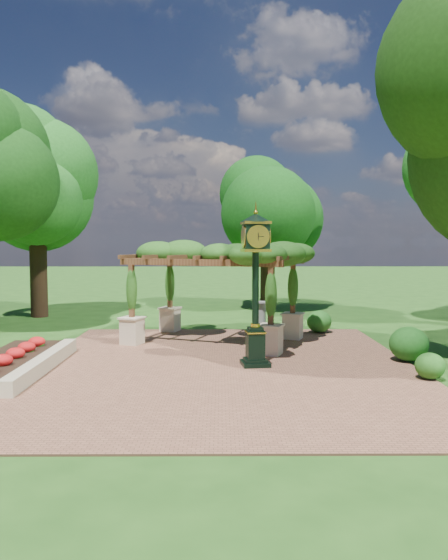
{
  "coord_description": "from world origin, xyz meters",
  "views": [
    {
      "loc": [
        -0.09,
        -13.18,
        3.3
      ],
      "look_at": [
        0.0,
        2.5,
        2.2
      ],
      "focal_mm": 35.0,
      "sensor_mm": 36.0,
      "label": 1
    }
  ],
  "objects": [
    {
      "name": "sundial",
      "position": [
        1.48,
        7.52,
        0.45
      ],
      "size": [
        0.68,
        0.68,
        1.02
      ],
      "rotation": [
        0.0,
        0.0,
        -0.24
      ],
      "color": "gray",
      "rests_on": "ground"
    },
    {
      "name": "pergola",
      "position": [
        -0.3,
        4.54,
        2.75
      ],
      "size": [
        6.13,
        4.97,
        3.34
      ],
      "rotation": [
        0.0,
        0.0,
        -0.36
      ],
      "color": "beige",
      "rests_on": "brick_plaza"
    },
    {
      "name": "brick_plaza",
      "position": [
        0.0,
        1.0,
        0.02
      ],
      "size": [
        10.0,
        12.0,
        0.04
      ],
      "primitive_type": "cube",
      "color": "brown",
      "rests_on": "ground"
    },
    {
      "name": "shrub_front",
      "position": [
        4.88,
        -0.43,
        0.36
      ],
      "size": [
        0.76,
        0.76,
        0.63
      ],
      "primitive_type": "ellipsoid",
      "rotation": [
        0.0,
        0.0,
        0.09
      ],
      "color": "#225719",
      "rests_on": "brick_plaza"
    },
    {
      "name": "shrub_mid",
      "position": [
        5.05,
        1.52,
        0.51
      ],
      "size": [
        1.33,
        1.33,
        0.95
      ],
      "primitive_type": "ellipsoid",
      "rotation": [
        0.0,
        0.0,
        -0.31
      ],
      "color": "#1A5016",
      "rests_on": "brick_plaza"
    },
    {
      "name": "ground",
      "position": [
        0.0,
        0.0,
        0.0
      ],
      "size": [
        120.0,
        120.0,
        0.0
      ],
      "primitive_type": "plane",
      "color": "#1E4714",
      "rests_on": "ground"
    },
    {
      "name": "flower_bed",
      "position": [
        -5.5,
        0.5,
        0.18
      ],
      "size": [
        1.5,
        5.0,
        0.36
      ],
      "primitive_type": "cube",
      "color": "red",
      "rests_on": "ground"
    },
    {
      "name": "pedestal_clock",
      "position": [
        0.82,
        1.02,
        2.45
      ],
      "size": [
        0.91,
        0.91,
        4.08
      ],
      "rotation": [
        0.0,
        0.0,
        0.14
      ],
      "color": "black",
      "rests_on": "brick_plaza"
    },
    {
      "name": "shrub_back",
      "position": [
        3.45,
        6.27,
        0.44
      ],
      "size": [
        0.94,
        0.94,
        0.79
      ],
      "primitive_type": "ellipsoid",
      "rotation": [
        0.0,
        0.0,
        -0.07
      ],
      "color": "#23621C",
      "rests_on": "brick_plaza"
    },
    {
      "name": "tree_north",
      "position": [
        2.2,
        13.39,
        5.21
      ],
      "size": [
        4.07,
        4.07,
        7.62
      ],
      "color": "black",
      "rests_on": "ground"
    },
    {
      "name": "tree_west_far",
      "position": [
        -8.1,
        10.76,
        5.96
      ],
      "size": [
        4.74,
        4.74,
        8.69
      ],
      "color": "black",
      "rests_on": "ground"
    },
    {
      "name": "border_wall",
      "position": [
        -4.6,
        0.5,
        0.2
      ],
      "size": [
        0.35,
        5.0,
        0.4
      ],
      "primitive_type": "cube",
      "color": "#C6B793",
      "rests_on": "ground"
    }
  ]
}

